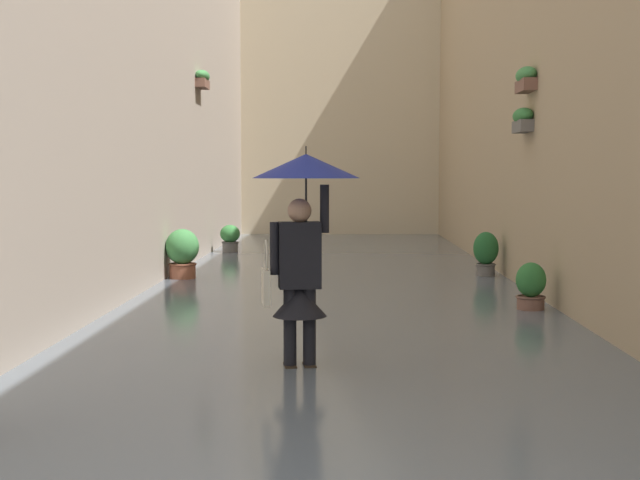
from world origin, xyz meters
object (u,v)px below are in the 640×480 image
object	(u,v)px
potted_plant_near_right	(230,239)
potted_plant_far_right	(182,254)
potted_plant_near_left	(486,254)
person_wading	(303,218)
potted_plant_far_left	(531,289)

from	to	relation	value
potted_plant_near_right	potted_plant_far_right	world-z (taller)	potted_plant_far_right
potted_plant_near_right	potted_plant_near_left	bearing A→B (deg)	137.40
person_wading	potted_plant_far_right	bearing A→B (deg)	-71.01
potted_plant_near_left	potted_plant_far_right	size ratio (longest dim) A/B	0.92
potted_plant_far_left	potted_plant_near_right	world-z (taller)	potted_plant_far_left
potted_plant_far_left	potted_plant_far_right	bearing A→B (deg)	-32.83
potted_plant_near_left	potted_plant_far_left	distance (m)	3.85
person_wading	potted_plant_near_left	size ratio (longest dim) A/B	2.46
person_wading	potted_plant_far_left	distance (m)	4.63
potted_plant_far_left	potted_plant_near_right	xyz separation A→B (m)	(5.02, -8.49, 0.02)
potted_plant_near_left	potted_plant_near_right	bearing A→B (deg)	-42.60
potted_plant_near_right	potted_plant_far_right	size ratio (longest dim) A/B	0.76
person_wading	potted_plant_far_right	world-z (taller)	person_wading
potted_plant_near_left	potted_plant_far_right	bearing A→B (deg)	5.52
potted_plant_near_left	potted_plant_far_left	size ratio (longest dim) A/B	1.21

